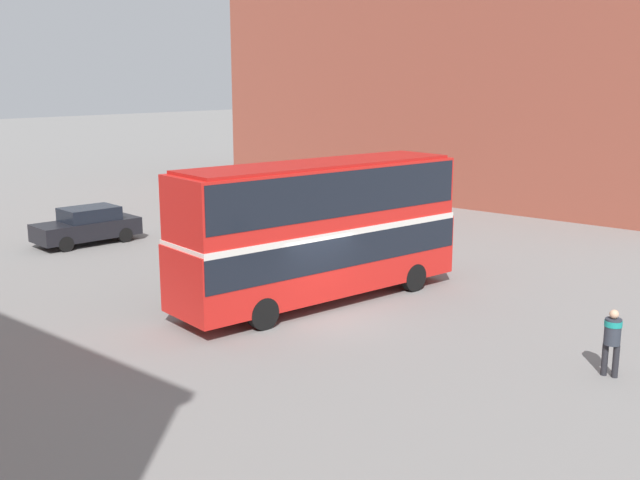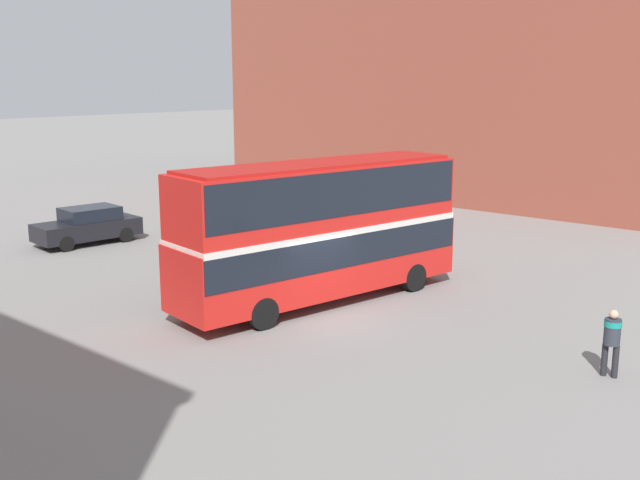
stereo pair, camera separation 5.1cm
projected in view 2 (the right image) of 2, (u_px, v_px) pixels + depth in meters
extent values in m
plane|color=gray|center=(322.00, 317.00, 23.19)|extent=(240.00, 240.00, 0.00)
cube|color=brown|center=(469.00, 68.00, 47.16)|extent=(11.60, 31.13, 15.76)
cube|color=red|center=(320.00, 259.00, 24.50)|extent=(10.59, 4.20, 2.05)
cube|color=red|center=(320.00, 197.00, 24.07)|extent=(10.42, 4.10, 2.06)
cube|color=black|center=(320.00, 245.00, 24.41)|extent=(10.49, 4.21, 1.00)
cube|color=black|center=(320.00, 190.00, 24.02)|extent=(10.28, 4.10, 1.41)
cube|color=silver|center=(320.00, 228.00, 24.28)|extent=(10.49, 4.20, 0.20)
cube|color=#B11A15|center=(320.00, 164.00, 23.84)|extent=(9.94, 3.85, 0.10)
cylinder|color=black|center=(370.00, 265.00, 27.59)|extent=(1.01, 0.46, 0.98)
cylinder|color=black|center=(414.00, 277.00, 25.93)|extent=(1.01, 0.46, 0.98)
cylinder|color=black|center=(222.00, 297.00, 23.61)|extent=(1.01, 0.46, 0.98)
cylinder|color=black|center=(263.00, 313.00, 21.95)|extent=(1.01, 0.46, 0.98)
cylinder|color=#232328|center=(615.00, 362.00, 18.39)|extent=(0.16, 0.16, 0.83)
cylinder|color=#232328|center=(604.00, 359.00, 18.54)|extent=(0.16, 0.16, 0.83)
cylinder|color=#2D333D|center=(612.00, 332.00, 18.31)|extent=(0.44, 0.44, 0.66)
cylinder|color=teal|center=(613.00, 324.00, 18.26)|extent=(0.47, 0.47, 0.14)
sphere|color=#D8A884|center=(614.00, 314.00, 18.21)|extent=(0.23, 0.23, 0.23)
cube|color=maroon|center=(326.00, 211.00, 37.85)|extent=(4.22, 2.12, 0.77)
cube|color=black|center=(324.00, 199.00, 37.59)|extent=(2.23, 1.82, 0.49)
cylinder|color=black|center=(327.00, 212.00, 39.43)|extent=(0.66, 0.26, 0.65)
cylinder|color=black|center=(354.00, 216.00, 38.40)|extent=(0.66, 0.26, 0.65)
cylinder|color=black|center=(297.00, 220.00, 37.44)|extent=(0.66, 0.26, 0.65)
cylinder|color=black|center=(324.00, 223.00, 36.42)|extent=(0.66, 0.26, 0.65)
cube|color=black|center=(87.00, 229.00, 33.34)|extent=(4.70, 2.35, 0.76)
cube|color=black|center=(90.00, 214.00, 33.32)|extent=(2.52, 1.93, 0.59)
cylinder|color=black|center=(66.00, 244.00, 31.87)|extent=(0.69, 0.29, 0.67)
cylinder|color=black|center=(49.00, 238.00, 33.08)|extent=(0.69, 0.29, 0.67)
cylinder|color=black|center=(126.00, 235.00, 33.75)|extent=(0.69, 0.29, 0.67)
cylinder|color=black|center=(107.00, 229.00, 34.96)|extent=(0.69, 0.29, 0.67)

